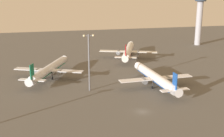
% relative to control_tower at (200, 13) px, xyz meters
% --- Properties ---
extents(ground_plane, '(416.00, 416.00, 0.00)m').
position_rel_control_tower_xyz_m(ground_plane, '(-82.10, -107.27, -23.10)').
color(ground_plane, '#56544F').
extents(control_tower, '(8.00, 8.00, 40.08)m').
position_rel_control_tower_xyz_m(control_tower, '(0.00, 0.00, 0.00)').
color(control_tower, '#A8A8B2').
rests_on(control_tower, ground).
extents(airplane_taxiway_distant, '(31.96, 41.09, 10.55)m').
position_rel_control_tower_xyz_m(airplane_taxiway_distant, '(-67.76, -83.69, -19.12)').
color(airplane_taxiway_distant, white).
rests_on(airplane_taxiway_distant, ground).
extents(airplane_terminal_side, '(31.38, 39.70, 10.82)m').
position_rel_control_tower_xyz_m(airplane_terminal_side, '(-110.82, -59.82, -19.01)').
color(airplane_terminal_side, silver).
rests_on(airplane_terminal_side, ground).
extents(airplane_far_stand, '(33.39, 42.35, 11.34)m').
position_rel_control_tower_xyz_m(airplane_far_stand, '(-63.08, -29.54, -18.82)').
color(airplane_far_stand, silver).
rests_on(airplane_far_stand, ground).
extents(apron_light_central, '(4.80, 0.90, 23.12)m').
position_rel_control_tower_xyz_m(apron_light_central, '(-95.58, -81.64, -9.74)').
color(apron_light_central, slate).
rests_on(apron_light_central, ground).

